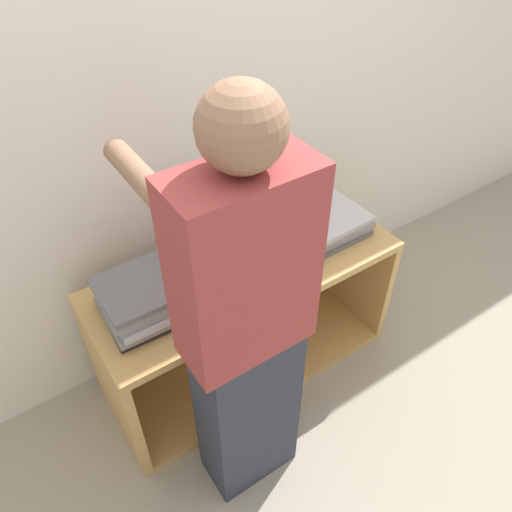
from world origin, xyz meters
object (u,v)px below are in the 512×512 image
laptop_open (236,249)px  laptop_stack_left (154,295)px  laptop_stack_right (322,225)px  person (245,333)px

laptop_open → laptop_stack_left: size_ratio=1.06×
laptop_stack_left → laptop_open: bearing=9.5°
laptop_stack_left → laptop_stack_right: size_ratio=1.02×
laptop_stack_right → person: size_ratio=0.23×
laptop_open → person: 0.57m
laptop_open → person: size_ratio=0.25×
laptop_open → person: (-0.27, -0.48, 0.13)m
laptop_stack_left → person: (0.13, -0.41, 0.11)m
laptop_stack_right → laptop_stack_left: bearing=179.8°
laptop_stack_left → person: 0.45m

